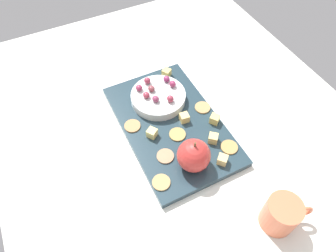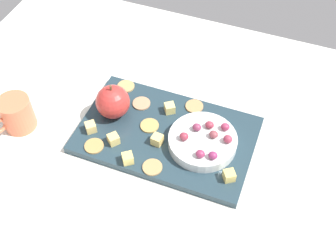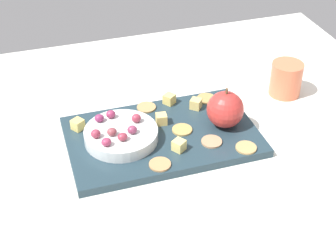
# 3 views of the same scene
# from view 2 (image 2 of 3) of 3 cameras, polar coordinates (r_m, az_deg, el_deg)

# --- Properties ---
(table) EXTENTS (1.18, 0.94, 0.04)m
(table) POSITION_cam_2_polar(r_m,az_deg,el_deg) (0.98, -1.52, -2.96)
(table) COLOR silver
(table) RESTS_ON ground
(platter) EXTENTS (0.39, 0.24, 0.02)m
(platter) POSITION_cam_2_polar(r_m,az_deg,el_deg) (0.97, -0.19, -1.20)
(platter) COLOR #233842
(platter) RESTS_ON table
(serving_dish) EXTENTS (0.15, 0.15, 0.02)m
(serving_dish) POSITION_cam_2_polar(r_m,az_deg,el_deg) (0.93, 4.64, -2.04)
(serving_dish) COLOR silver
(serving_dish) RESTS_ON platter
(apple_whole) EXTENTS (0.08, 0.08, 0.08)m
(apple_whole) POSITION_cam_2_polar(r_m,az_deg,el_deg) (0.98, -7.37, 3.22)
(apple_whole) COLOR #B8302C
(apple_whole) RESTS_ON platter
(apple_stem) EXTENTS (0.01, 0.01, 0.01)m
(apple_stem) POSITION_cam_2_polar(r_m,az_deg,el_deg) (0.94, -7.64, 5.07)
(apple_stem) COLOR brown
(apple_stem) RESTS_ON apple_whole
(cheese_cube_0) EXTENTS (0.03, 0.03, 0.02)m
(cheese_cube_0) POSITION_cam_2_polar(r_m,az_deg,el_deg) (0.94, -7.29, -1.76)
(cheese_cube_0) COLOR #E9CD72
(cheese_cube_0) RESTS_ON platter
(cheese_cube_1) EXTENTS (0.03, 0.03, 0.02)m
(cheese_cube_1) POSITION_cam_2_polar(r_m,az_deg,el_deg) (0.97, -10.28, -0.15)
(cheese_cube_1) COLOR #E4C979
(cheese_cube_1) RESTS_ON platter
(cheese_cube_2) EXTENTS (0.03, 0.03, 0.02)m
(cheese_cube_2) POSITION_cam_2_polar(r_m,az_deg,el_deg) (0.99, -0.02, 2.47)
(cheese_cube_2) COLOR #E8D477
(cheese_cube_2) RESTS_ON platter
(cheese_cube_3) EXTENTS (0.03, 0.03, 0.02)m
(cheese_cube_3) POSITION_cam_2_polar(r_m,az_deg,el_deg) (0.91, -5.40, -4.33)
(cheese_cube_3) COLOR #E5CC6A
(cheese_cube_3) RESTS_ON platter
(cheese_cube_4) EXTENTS (0.03, 0.03, 0.02)m
(cheese_cube_4) POSITION_cam_2_polar(r_m,az_deg,el_deg) (0.89, 8.16, -6.57)
(cheese_cube_4) COLOR #E1C666
(cheese_cube_4) RESTS_ON platter
(cheese_cube_5) EXTENTS (0.02, 0.02, 0.02)m
(cheese_cube_5) POSITION_cam_2_polar(r_m,az_deg,el_deg) (0.93, -1.46, -1.83)
(cheese_cube_5) COLOR #F3D073
(cheese_cube_5) RESTS_ON platter
(cracker_0) EXTENTS (0.04, 0.04, 0.00)m
(cracker_0) POSITION_cam_2_polar(r_m,az_deg,el_deg) (1.02, -3.56, 3.02)
(cracker_0) COLOR tan
(cracker_0) RESTS_ON platter
(cracker_1) EXTENTS (0.04, 0.04, 0.00)m
(cracker_1) POSITION_cam_2_polar(r_m,az_deg,el_deg) (0.90, -2.10, -5.52)
(cracker_1) COLOR tan
(cracker_1) RESTS_ON platter
(cracker_2) EXTENTS (0.04, 0.04, 0.00)m
(cracker_2) POSITION_cam_2_polar(r_m,az_deg,el_deg) (1.06, -5.64, 5.30)
(cracker_2) COLOR tan
(cracker_2) RESTS_ON platter
(cracker_3) EXTENTS (0.04, 0.04, 0.00)m
(cracker_3) POSITION_cam_2_polar(r_m,az_deg,el_deg) (0.97, -2.48, 0.05)
(cracker_3) COLOR tan
(cracker_3) RESTS_ON platter
(cracker_4) EXTENTS (0.04, 0.04, 0.00)m
(cracker_4) POSITION_cam_2_polar(r_m,az_deg,el_deg) (0.95, -9.84, -2.64)
(cracker_4) COLOR #B0884D
(cracker_4) RESTS_ON platter
(cracker_5) EXTENTS (0.04, 0.04, 0.00)m
(cracker_5) POSITION_cam_2_polar(r_m,az_deg,el_deg) (1.01, 3.53, 2.64)
(cracker_5) COLOR tan
(cracker_5) RESTS_ON platter
(grape_0) EXTENTS (0.02, 0.02, 0.02)m
(grape_0) POSITION_cam_2_polar(r_m,az_deg,el_deg) (0.94, 5.56, 0.15)
(grape_0) COLOR #933143
(grape_0) RESTS_ON serving_dish
(grape_1) EXTENTS (0.02, 0.02, 0.02)m
(grape_1) POSITION_cam_2_polar(r_m,az_deg,el_deg) (0.89, 6.01, -3.93)
(grape_1) COLOR #862B57
(grape_1) RESTS_ON serving_dish
(grape_2) EXTENTS (0.02, 0.02, 0.02)m
(grape_2) POSITION_cam_2_polar(r_m,az_deg,el_deg) (0.91, 2.23, -1.21)
(grape_2) COLOR #973244
(grape_2) RESTS_ON serving_dish
(grape_3) EXTENTS (0.02, 0.02, 0.02)m
(grape_3) POSITION_cam_2_polar(r_m,az_deg,el_deg) (0.93, 3.88, -0.16)
(grape_3) COLOR #863553
(grape_3) RESTS_ON serving_dish
(grape_4) EXTENTS (0.02, 0.02, 0.02)m
(grape_4) POSITION_cam_2_polar(r_m,az_deg,el_deg) (0.94, 7.65, -0.11)
(grape_4) COLOR #983150
(grape_4) RESTS_ON serving_dish
(grape_5) EXTENTS (0.02, 0.02, 0.02)m
(grape_5) POSITION_cam_2_polar(r_m,az_deg,el_deg) (0.91, 7.99, -1.74)
(grape_5) COLOR #943247
(grape_5) RESTS_ON serving_dish
(grape_6) EXTENTS (0.02, 0.02, 0.02)m
(grape_6) POSITION_cam_2_polar(r_m,az_deg,el_deg) (0.89, 4.33, -3.73)
(grape_6) COLOR #912E53
(grape_6) RESTS_ON serving_dish
(grape_7) EXTENTS (0.02, 0.02, 0.02)m
(grape_7) POSITION_cam_2_polar(r_m,az_deg,el_deg) (0.92, 6.11, -1.13)
(grape_7) COLOR brown
(grape_7) RESTS_ON serving_dish
(cup) EXTENTS (0.07, 0.10, 0.08)m
(cup) POSITION_cam_2_polar(r_m,az_deg,el_deg) (1.02, -19.56, 1.53)
(cup) COLOR #E56F4A
(cup) RESTS_ON table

